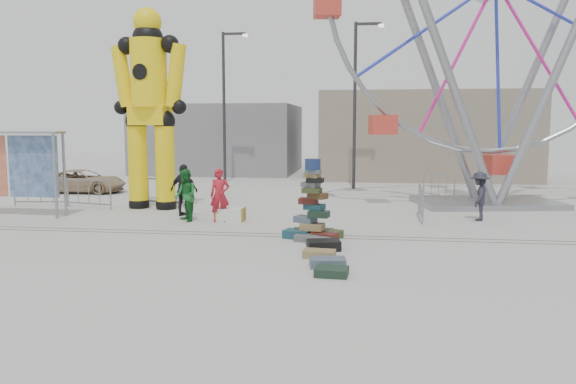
# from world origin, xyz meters

# --- Properties ---
(ground) EXTENTS (90.00, 90.00, 0.00)m
(ground) POSITION_xyz_m (0.00, 0.00, 0.00)
(ground) COLOR #9E9E99
(ground) RESTS_ON ground
(track_line_near) EXTENTS (40.00, 0.04, 0.01)m
(track_line_near) POSITION_xyz_m (0.00, 0.60, 0.00)
(track_line_near) COLOR #47443F
(track_line_near) RESTS_ON ground
(track_line_far) EXTENTS (40.00, 0.04, 0.01)m
(track_line_far) POSITION_xyz_m (0.00, 1.00, 0.00)
(track_line_far) COLOR #47443F
(track_line_far) RESTS_ON ground
(building_right) EXTENTS (12.00, 8.00, 5.00)m
(building_right) POSITION_xyz_m (7.00, 20.00, 2.50)
(building_right) COLOR gray
(building_right) RESTS_ON ground
(building_left) EXTENTS (10.00, 8.00, 4.40)m
(building_left) POSITION_xyz_m (-6.00, 22.00, 2.20)
(building_left) COLOR gray
(building_left) RESTS_ON ground
(lamp_post_right) EXTENTS (1.41, 0.25, 8.00)m
(lamp_post_right) POSITION_xyz_m (3.09, 13.00, 4.48)
(lamp_post_right) COLOR #2D2D30
(lamp_post_right) RESTS_ON ground
(lamp_post_left) EXTENTS (1.41, 0.25, 8.00)m
(lamp_post_left) POSITION_xyz_m (-3.91, 15.00, 4.48)
(lamp_post_left) COLOR #2D2D30
(lamp_post_left) RESTS_ON ground
(suitcase_tower) EXTENTS (1.70, 1.41, 2.20)m
(suitcase_tower) POSITION_xyz_m (2.10, 0.54, 0.62)
(suitcase_tower) COLOR #1B4753
(suitcase_tower) RESTS_ON ground
(crash_test_dummy) EXTENTS (3.02, 1.32, 7.57)m
(crash_test_dummy) POSITION_xyz_m (-4.37, 5.32, 3.99)
(crash_test_dummy) COLOR black
(crash_test_dummy) RESTS_ON ground
(ferris_wheel) EXTENTS (12.67, 4.07, 14.91)m
(ferris_wheel) POSITION_xyz_m (8.24, 7.85, 7.34)
(ferris_wheel) COLOR gray
(ferris_wheel) RESTS_ON ground
(banner_scaffold) EXTENTS (4.02, 0.75, 2.90)m
(banner_scaffold) POSITION_xyz_m (-8.59, 3.00, 2.18)
(banner_scaffold) COLOR gray
(banner_scaffold) RESTS_ON ground
(steamer_trunk) EXTENTS (0.92, 0.54, 0.43)m
(steamer_trunk) POSITION_xyz_m (-0.82, 3.00, 0.21)
(steamer_trunk) COLOR silver
(steamer_trunk) RESTS_ON ground
(row_case_0) EXTENTS (0.85, 0.58, 0.21)m
(row_case_0) POSITION_xyz_m (2.27, 0.81, 0.10)
(row_case_0) COLOR #394321
(row_case_0) RESTS_ON ground
(row_case_1) EXTENTS (0.68, 0.52, 0.17)m
(row_case_1) POSITION_xyz_m (2.31, -0.12, 0.09)
(row_case_1) COLOR slate
(row_case_1) RESTS_ON ground
(row_case_2) EXTENTS (0.91, 0.70, 0.25)m
(row_case_2) POSITION_xyz_m (2.50, -0.89, 0.12)
(row_case_2) COLOR black
(row_case_2) RESTS_ON ground
(row_case_3) EXTENTS (0.78, 0.50, 0.19)m
(row_case_3) POSITION_xyz_m (2.46, -1.73, 0.09)
(row_case_3) COLOR #997E4E
(row_case_3) RESTS_ON ground
(row_case_4) EXTENTS (0.85, 0.60, 0.20)m
(row_case_4) POSITION_xyz_m (2.71, -2.57, 0.10)
(row_case_4) COLOR #4E606F
(row_case_4) RESTS_ON ground
(row_case_5) EXTENTS (0.72, 0.59, 0.17)m
(row_case_5) POSITION_xyz_m (2.84, -3.30, 0.09)
(row_case_5) COLOR #1B3224
(row_case_5) RESTS_ON ground
(barricade_dummy_a) EXTENTS (2.00, 0.35, 1.10)m
(barricade_dummy_a) POSITION_xyz_m (-8.83, 5.26, 0.55)
(barricade_dummy_a) COLOR gray
(barricade_dummy_a) RESTS_ON ground
(barricade_dummy_b) EXTENTS (1.97, 0.57, 1.10)m
(barricade_dummy_b) POSITION_xyz_m (-6.75, 5.05, 0.55)
(barricade_dummy_b) COLOR gray
(barricade_dummy_b) RESTS_ON ground
(barricade_dummy_c) EXTENTS (1.99, 0.43, 1.10)m
(barricade_dummy_c) POSITION_xyz_m (-4.31, 5.98, 0.55)
(barricade_dummy_c) COLOR gray
(barricade_dummy_c) RESTS_ON ground
(barricade_wheel_front) EXTENTS (0.17, 2.00, 1.10)m
(barricade_wheel_front) POSITION_xyz_m (5.37, 4.16, 0.55)
(barricade_wheel_front) COLOR gray
(barricade_wheel_front) RESTS_ON ground
(barricade_wheel_back) EXTENTS (1.11, 1.77, 1.10)m
(barricade_wheel_back) POSITION_xyz_m (6.60, 9.33, 0.55)
(barricade_wheel_back) COLOR gray
(barricade_wheel_back) RESTS_ON ground
(pedestrian_red) EXTENTS (0.72, 0.58, 1.73)m
(pedestrian_red) POSITION_xyz_m (-1.11, 2.79, 0.86)
(pedestrian_red) COLOR #AE1826
(pedestrian_red) RESTS_ON ground
(pedestrian_green) EXTENTS (1.00, 1.05, 1.71)m
(pedestrian_green) POSITION_xyz_m (-2.24, 2.73, 0.85)
(pedestrian_green) COLOR #196625
(pedestrian_green) RESTS_ON ground
(pedestrian_black) EXTENTS (1.12, 0.68, 1.79)m
(pedestrian_black) POSITION_xyz_m (-2.62, 3.75, 0.89)
(pedestrian_black) COLOR black
(pedestrian_black) RESTS_ON ground
(pedestrian_grey) EXTENTS (0.90, 1.18, 1.61)m
(pedestrian_grey) POSITION_xyz_m (7.23, 4.14, 0.81)
(pedestrian_grey) COLOR #22222D
(pedestrian_grey) RESTS_ON ground
(parked_suv) EXTENTS (3.89, 1.89, 1.07)m
(parked_suv) POSITION_xyz_m (-9.40, 9.67, 0.53)
(parked_suv) COLOR tan
(parked_suv) RESTS_ON ground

